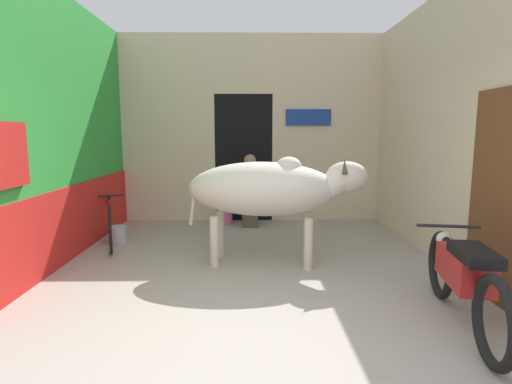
# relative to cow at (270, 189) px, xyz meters

# --- Properties ---
(ground_plane) EXTENTS (30.00, 30.00, 0.00)m
(ground_plane) POSITION_rel_cow_xyz_m (-0.23, -2.05, -0.97)
(ground_plane) COLOR #9E9389
(wall_left_shopfront) EXTENTS (0.25, 4.62, 3.47)m
(wall_left_shopfront) POSITION_rel_cow_xyz_m (-2.73, 0.25, 0.71)
(wall_left_shopfront) COLOR green
(wall_left_shopfront) RESTS_ON ground_plane
(wall_back_with_doorway) EXTENTS (4.84, 0.93, 3.47)m
(wall_back_with_doorway) POSITION_rel_cow_xyz_m (-0.28, 2.84, 0.56)
(wall_back_with_doorway) COLOR beige
(wall_back_with_doorway) RESTS_ON ground_plane
(wall_right_with_door) EXTENTS (0.22, 4.62, 3.47)m
(wall_right_with_door) POSITION_rel_cow_xyz_m (2.28, 0.22, 0.74)
(wall_right_with_door) COLOR beige
(wall_right_with_door) RESTS_ON ground_plane
(cow) EXTENTS (2.29, 0.93, 1.38)m
(cow) POSITION_rel_cow_xyz_m (0.00, 0.00, 0.00)
(cow) COLOR beige
(cow) RESTS_ON ground_plane
(motorcycle_near) EXTENTS (0.58, 1.93, 0.79)m
(motorcycle_near) POSITION_rel_cow_xyz_m (1.58, -1.72, -0.52)
(motorcycle_near) COLOR black
(motorcycle_near) RESTS_ON ground_plane
(bicycle) EXTENTS (0.63, 1.56, 0.70)m
(bicycle) POSITION_rel_cow_xyz_m (-2.35, 0.90, -0.61)
(bicycle) COLOR black
(bicycle) RESTS_ON ground_plane
(shopkeeper_seated) EXTENTS (0.40, 0.34, 1.29)m
(shopkeeper_seated) POSITION_rel_cow_xyz_m (-0.25, 2.11, -0.28)
(shopkeeper_seated) COLOR brown
(shopkeeper_seated) RESTS_ON ground_plane
(plastic_stool) EXTENTS (0.31, 0.31, 0.47)m
(plastic_stool) POSITION_rel_cow_xyz_m (-0.69, 2.31, -0.72)
(plastic_stool) COLOR #DB6093
(plastic_stool) RESTS_ON ground_plane
(bucket) EXTENTS (0.26, 0.26, 0.26)m
(bucket) POSITION_rel_cow_xyz_m (-2.28, 1.00, -0.84)
(bucket) COLOR #A8A8B2
(bucket) RESTS_ON ground_plane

